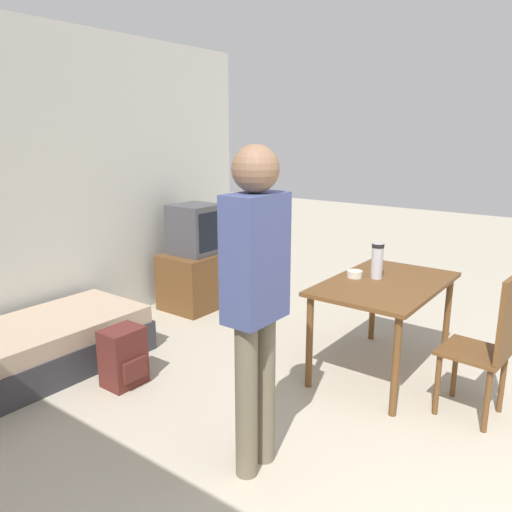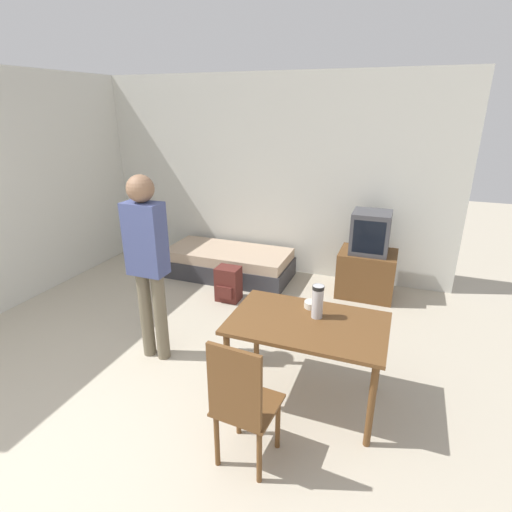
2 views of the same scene
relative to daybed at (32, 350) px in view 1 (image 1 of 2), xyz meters
The scene contains 9 objects.
wall_back 1.28m from the daybed, 68.64° to the left, with size 5.48×0.06×2.70m.
daybed is the anchor object (origin of this frame).
tv 1.91m from the daybed, ahead, with size 0.69×0.54×1.09m.
dining_table 2.71m from the daybed, 52.16° to the right, with size 1.21×0.76×0.72m.
wooden_chair 3.25m from the daybed, 64.06° to the right, with size 0.42×0.42×0.98m.
person_standing 2.19m from the daybed, 85.84° to the right, with size 0.34×0.24×1.75m.
thermos_flask 2.72m from the daybed, 50.05° to the right, with size 0.09×0.09×0.27m.
mate_bowl 2.53m from the daybed, 49.30° to the right, with size 0.12×0.12×0.05m.
backpack 0.76m from the daybed, 65.85° to the right, with size 0.29×0.26×0.43m.
Camera 1 is at (-1.99, 0.03, 1.80)m, focal length 35.00 mm.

